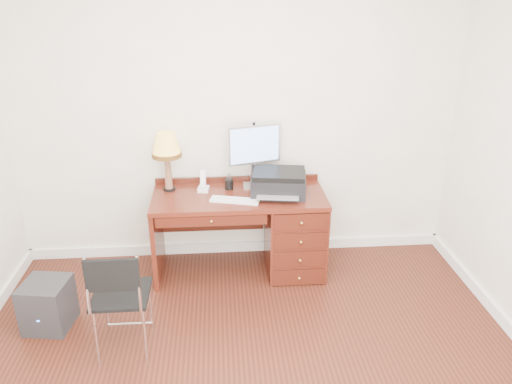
{
  "coord_description": "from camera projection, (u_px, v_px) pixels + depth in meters",
  "views": [
    {
      "loc": [
        -0.16,
        -2.58,
        2.46
      ],
      "look_at": [
        0.13,
        1.2,
        0.86
      ],
      "focal_mm": 35.0,
      "sensor_mm": 36.0,
      "label": 1
    }
  ],
  "objects": [
    {
      "name": "ground",
      "position": [
        250.0,
        380.0,
        3.34
      ],
      "size": [
        4.0,
        4.0,
        0.0
      ],
      "primitive_type": "plane",
      "color": "#33130B",
      "rests_on": "ground"
    },
    {
      "name": "room_shell",
      "position": [
        245.0,
        315.0,
        3.9
      ],
      "size": [
        4.0,
        4.0,
        4.0
      ],
      "color": "white",
      "rests_on": "ground"
    },
    {
      "name": "desk",
      "position": [
        275.0,
        228.0,
        4.49
      ],
      "size": [
        1.5,
        0.67,
        0.75
      ],
      "color": "#581D12",
      "rests_on": "ground"
    },
    {
      "name": "monitor",
      "position": [
        255.0,
        148.0,
        4.4
      ],
      "size": [
        0.48,
        0.22,
        0.56
      ],
      "rotation": [
        0.0,
        0.0,
        0.29
      ],
      "color": "silver",
      "rests_on": "desk"
    },
    {
      "name": "keyboard",
      "position": [
        235.0,
        200.0,
        4.2
      ],
      "size": [
        0.43,
        0.22,
        0.02
      ],
      "primitive_type": "cube",
      "rotation": [
        0.0,
        0.0,
        -0.26
      ],
      "color": "white",
      "rests_on": "desk"
    },
    {
      "name": "mouse_pad",
      "position": [
        276.0,
        195.0,
        4.3
      ],
      "size": [
        0.23,
        0.23,
        0.05
      ],
      "color": "black",
      "rests_on": "desk"
    },
    {
      "name": "printer",
      "position": [
        279.0,
        183.0,
        4.32
      ],
      "size": [
        0.51,
        0.43,
        0.21
      ],
      "rotation": [
        0.0,
        0.0,
        -0.16
      ],
      "color": "black",
      "rests_on": "desk"
    },
    {
      "name": "leg_lamp",
      "position": [
        166.0,
        148.0,
        4.28
      ],
      "size": [
        0.26,
        0.26,
        0.53
      ],
      "color": "black",
      "rests_on": "desk"
    },
    {
      "name": "phone",
      "position": [
        203.0,
        185.0,
        4.38
      ],
      "size": [
        0.11,
        0.11,
        0.2
      ],
      "rotation": [
        0.0,
        0.0,
        -0.18
      ],
      "color": "white",
      "rests_on": "desk"
    },
    {
      "name": "pen_cup",
      "position": [
        229.0,
        184.0,
        4.43
      ],
      "size": [
        0.07,
        0.07,
        0.09
      ],
      "primitive_type": "cylinder",
      "color": "black",
      "rests_on": "desk"
    },
    {
      "name": "chair",
      "position": [
        119.0,
        292.0,
        3.41
      ],
      "size": [
        0.39,
        0.39,
        0.83
      ],
      "rotation": [
        0.0,
        0.0,
        -0.0
      ],
      "color": "black",
      "rests_on": "ground"
    },
    {
      "name": "equipment_box",
      "position": [
        48.0,
        304.0,
        3.8
      ],
      "size": [
        0.37,
        0.37,
        0.38
      ],
      "primitive_type": "cube",
      "rotation": [
        0.0,
        0.0,
        -0.15
      ],
      "color": "black",
      "rests_on": "ground"
    }
  ]
}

